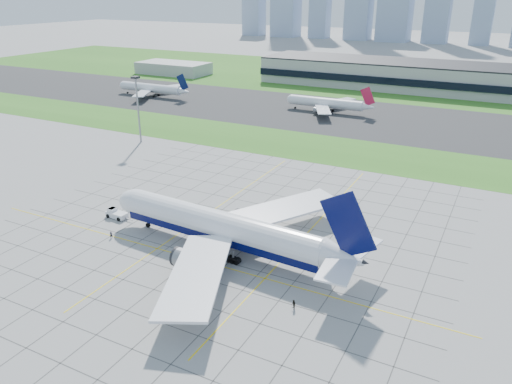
{
  "coord_description": "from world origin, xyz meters",
  "views": [
    {
      "loc": [
        57.57,
        -82.24,
        56.01
      ],
      "look_at": [
        2.24,
        24.32,
        7.0
      ],
      "focal_mm": 35.0,
      "sensor_mm": 36.0,
      "label": 1
    }
  ],
  "objects_px": {
    "airliner": "(223,228)",
    "crew_near": "(111,235)",
    "light_mast": "(137,101)",
    "distant_jet_0": "(152,88)",
    "pushback_tug": "(116,214)",
    "crew_far": "(294,305)",
    "distant_jet_1": "(327,103)"
  },
  "relations": [
    {
      "from": "airliner",
      "to": "crew_near",
      "type": "height_order",
      "value": "airliner"
    },
    {
      "from": "distant_jet_1",
      "to": "light_mast",
      "type": "bearing_deg",
      "value": -119.72
    },
    {
      "from": "airliner",
      "to": "distant_jet_0",
      "type": "height_order",
      "value": "airliner"
    },
    {
      "from": "distant_jet_0",
      "to": "crew_near",
      "type": "bearing_deg",
      "value": -54.87
    },
    {
      "from": "distant_jet_1",
      "to": "airliner",
      "type": "bearing_deg",
      "value": -79.38
    },
    {
      "from": "light_mast",
      "to": "distant_jet_1",
      "type": "bearing_deg",
      "value": 60.28
    },
    {
      "from": "light_mast",
      "to": "distant_jet_0",
      "type": "bearing_deg",
      "value": 125.58
    },
    {
      "from": "distant_jet_0",
      "to": "pushback_tug",
      "type": "bearing_deg",
      "value": -54.98
    },
    {
      "from": "airliner",
      "to": "distant_jet_0",
      "type": "bearing_deg",
      "value": 137.16
    },
    {
      "from": "airliner",
      "to": "light_mast",
      "type": "bearing_deg",
      "value": 144.57
    },
    {
      "from": "light_mast",
      "to": "crew_far",
      "type": "xyz_separation_m",
      "value": [
        97.54,
        -74.07,
        -15.23
      ]
    },
    {
      "from": "crew_far",
      "to": "pushback_tug",
      "type": "bearing_deg",
      "value": -150.83
    },
    {
      "from": "distant_jet_1",
      "to": "crew_near",
      "type": "bearing_deg",
      "value": -90.15
    },
    {
      "from": "pushback_tug",
      "to": "crew_far",
      "type": "distance_m",
      "value": 59.96
    },
    {
      "from": "pushback_tug",
      "to": "crew_near",
      "type": "bearing_deg",
      "value": -49.58
    },
    {
      "from": "distant_jet_0",
      "to": "airliner",
      "type": "bearing_deg",
      "value": -46.67
    },
    {
      "from": "distant_jet_0",
      "to": "distant_jet_1",
      "type": "height_order",
      "value": "same"
    },
    {
      "from": "airliner",
      "to": "distant_jet_0",
      "type": "distance_m",
      "value": 185.61
    },
    {
      "from": "light_mast",
      "to": "crew_far",
      "type": "bearing_deg",
      "value": -37.21
    },
    {
      "from": "distant_jet_0",
      "to": "distant_jet_1",
      "type": "distance_m",
      "value": 100.83
    },
    {
      "from": "crew_far",
      "to": "distant_jet_1",
      "type": "height_order",
      "value": "distant_jet_1"
    },
    {
      "from": "light_mast",
      "to": "distant_jet_0",
      "type": "distance_m",
      "value": 92.26
    },
    {
      "from": "light_mast",
      "to": "airliner",
      "type": "height_order",
      "value": "light_mast"
    },
    {
      "from": "light_mast",
      "to": "pushback_tug",
      "type": "distance_m",
      "value": 72.09
    },
    {
      "from": "airliner",
      "to": "crew_far",
      "type": "relative_size",
      "value": 35.44
    },
    {
      "from": "light_mast",
      "to": "crew_near",
      "type": "xyz_separation_m",
      "value": [
        46.84,
        -67.83,
        -15.31
      ]
    },
    {
      "from": "airliner",
      "to": "crew_near",
      "type": "xyz_separation_m",
      "value": [
        -27.27,
        -7.25,
        -4.89
      ]
    },
    {
      "from": "airliner",
      "to": "distant_jet_1",
      "type": "distance_m",
      "value": 145.84
    },
    {
      "from": "crew_near",
      "to": "distant_jet_1",
      "type": "bearing_deg",
      "value": 36.38
    },
    {
      "from": "light_mast",
      "to": "pushback_tug",
      "type": "bearing_deg",
      "value": -55.71
    },
    {
      "from": "crew_far",
      "to": "airliner",
      "type": "bearing_deg",
      "value": -165.44
    },
    {
      "from": "airliner",
      "to": "pushback_tug",
      "type": "relative_size",
      "value": 7.77
    }
  ]
}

